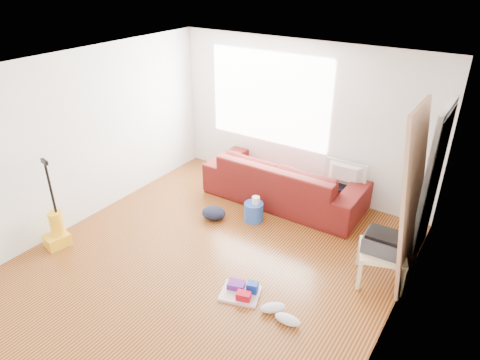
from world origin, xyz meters
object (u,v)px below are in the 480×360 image
Objects in this scene: tv_stand at (341,197)px; cleaning_tray at (242,291)px; sofa at (283,201)px; backpack at (214,219)px; side_table at (382,255)px; bucket at (253,220)px; vacuum at (57,230)px.

tv_stand reaches higher than cleaning_tray.
sofa is at bearing 106.10° from cleaning_tray.
cleaning_tray is at bearing 106.10° from sofa.
cleaning_tray reaches higher than backpack.
side_table is 1.86× the size of backpack.
tv_stand is 2.52m from cleaning_tray.
sofa is 1.25m from backpack.
vacuum reaches higher than bucket.
bucket is at bearing 171.34° from side_table.
vacuum is at bearing -133.53° from bucket.
vacuum is (-1.93, -2.04, 0.24)m from bucket.
vacuum is at bearing 53.92° from sofa.
vacuum reaches higher than cleaning_tray.
tv_stand is 1.29× the size of cleaning_tray.
side_table is (1.03, -1.34, 0.15)m from tv_stand.
vacuum is (-1.41, -1.72, 0.24)m from backpack.
sofa reaches higher than backpack.
backpack is 0.29× the size of vacuum.
backpack is (-0.63, -1.07, 0.00)m from sofa.
bucket is 1.66m from cleaning_tray.
sofa is 2.33m from cleaning_tray.
side_table is at bearing -8.66° from bucket.
side_table is 4.31m from vacuum.
tv_stand is (0.88, 0.27, 0.22)m from sofa.
side_table is 2.34× the size of bucket.
tv_stand reaches higher than backpack.
sofa is at bearing 65.58° from vacuum.
cleaning_tray is at bearing -137.28° from side_table.
cleaning_tray is 1.73m from backpack.
sofa is at bearing 82.10° from bucket.
bucket is 2.82m from vacuum.
side_table reaches higher than cleaning_tray.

